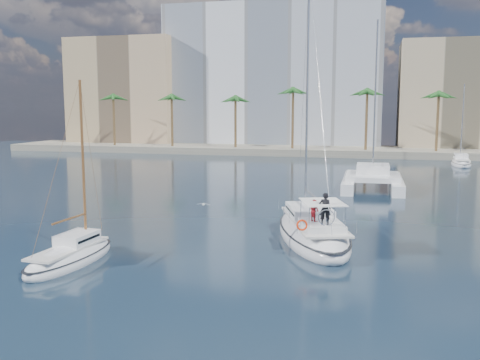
# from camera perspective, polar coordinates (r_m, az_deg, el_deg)

# --- Properties ---
(ground) EXTENTS (160.00, 160.00, 0.00)m
(ground) POSITION_cam_1_polar(r_m,az_deg,el_deg) (36.55, 1.61, -5.40)
(ground) COLOR black
(ground) RESTS_ON ground
(quay) EXTENTS (120.00, 14.00, 1.20)m
(quay) POSITION_cam_1_polar(r_m,az_deg,el_deg) (96.37, 9.44, 3.10)
(quay) COLOR gray
(quay) RESTS_ON ground
(building_modern) EXTENTS (42.00, 16.00, 28.00)m
(building_modern) POSITION_cam_1_polar(r_m,az_deg,el_deg) (109.67, 3.75, 10.76)
(building_modern) COLOR white
(building_modern) RESTS_ON ground
(building_tan_left) EXTENTS (22.00, 14.00, 22.00)m
(building_tan_left) POSITION_cam_1_polar(r_m,az_deg,el_deg) (115.04, -11.69, 8.98)
(building_tan_left) COLOR tan
(building_tan_left) RESTS_ON ground
(building_beige) EXTENTS (20.00, 14.00, 20.00)m
(building_beige) POSITION_cam_1_polar(r_m,az_deg,el_deg) (105.75, 22.06, 8.15)
(building_beige) COLOR tan
(building_beige) RESTS_ON ground
(palm_left) EXTENTS (3.60, 3.60, 12.30)m
(palm_left) POSITION_cam_1_polar(r_m,az_deg,el_deg) (100.77, -10.51, 8.79)
(palm_left) COLOR brown
(palm_left) RESTS_ON ground
(palm_centre) EXTENTS (3.60, 3.60, 12.30)m
(palm_centre) POSITION_cam_1_polar(r_m,az_deg,el_deg) (92.09, 9.38, 8.92)
(palm_centre) COLOR brown
(palm_centre) RESTS_ON ground
(main_sloop) EXTENTS (7.36, 12.65, 17.89)m
(main_sloop) POSITION_cam_1_polar(r_m,az_deg,el_deg) (34.12, 7.75, -5.49)
(main_sloop) COLOR white
(main_sloop) RESTS_ON ground
(small_sloop) EXTENTS (2.72, 7.36, 10.39)m
(small_sloop) POSITION_cam_1_polar(r_m,az_deg,el_deg) (30.37, -17.59, -7.75)
(small_sloop) COLOR white
(small_sloop) RESTS_ON ground
(catamaran) EXTENTS (5.96, 11.81, 17.19)m
(catamaran) POSITION_cam_1_polar(r_m,az_deg,el_deg) (56.59, 13.96, 0.26)
(catamaran) COLOR white
(catamaran) RESTS_ON ground
(seagull) EXTENTS (1.08, 0.46, 0.20)m
(seagull) POSITION_cam_1_polar(r_m,az_deg,el_deg) (42.29, -3.91, -2.60)
(seagull) COLOR silver
(seagull) RESTS_ON ground
(moored_yacht_a) EXTENTS (3.37, 9.52, 11.90)m
(moored_yacht_a) POSITION_cam_1_polar(r_m,az_deg,el_deg) (83.11, 22.51, 1.46)
(moored_yacht_a) COLOR white
(moored_yacht_a) RESTS_ON ground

